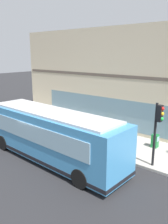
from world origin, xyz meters
TOP-DOWN VIEW (x-y plane):
  - ground at (0.00, 0.00)m, footprint 120.00×120.00m
  - sidewalk_curb at (4.79, 0.00)m, footprint 4.38×40.00m
  - building_corner at (11.39, 0.00)m, footprint 8.88×20.35m
  - city_bus_nearside at (0.10, -0.28)m, footprint 2.87×10.12m
  - traffic_light_near_corner at (3.05, -5.58)m, footprint 0.32×0.49m
  - fire_hydrant at (4.33, 1.90)m, footprint 0.35×0.35m
  - newspaper_vending_box at (5.64, -4.45)m, footprint 0.44×0.42m

SIDE VIEW (x-z plane):
  - ground at x=0.00m, z-range 0.00..0.00m
  - sidewalk_curb at x=4.79m, z-range 0.00..0.15m
  - fire_hydrant at x=4.33m, z-range 0.14..0.88m
  - newspaper_vending_box at x=5.64m, z-range 0.15..1.05m
  - city_bus_nearside at x=0.10m, z-range 0.02..3.09m
  - traffic_light_near_corner at x=3.05m, z-range 0.87..4.49m
  - building_corner at x=11.39m, z-range -0.01..8.37m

